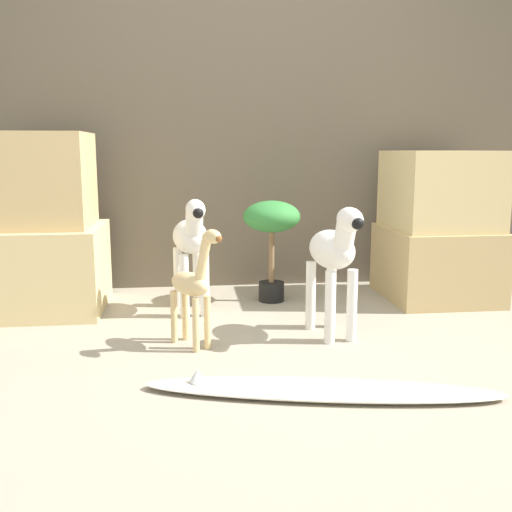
{
  "coord_description": "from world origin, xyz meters",
  "views": [
    {
      "loc": [
        -0.38,
        -2.43,
        0.93
      ],
      "look_at": [
        -0.01,
        0.71,
        0.37
      ],
      "focal_mm": 42.0,
      "sensor_mm": 36.0,
      "label": 1
    }
  ],
  "objects": [
    {
      "name": "rock_pillar_right",
      "position": [
        1.18,
        1.12,
        0.44
      ],
      "size": [
        0.63,
        0.7,
        0.92
      ],
      "color": "tan",
      "rests_on": "ground_plane"
    },
    {
      "name": "ground_plane",
      "position": [
        0.0,
        0.0,
        0.0
      ],
      "size": [
        14.0,
        14.0,
        0.0
      ],
      "primitive_type": "plane",
      "color": "#9E937F"
    },
    {
      "name": "giraffe_figurine",
      "position": [
        -0.35,
        0.33,
        0.3
      ],
      "size": [
        0.28,
        0.35,
        0.58
      ],
      "color": "#E0C184",
      "rests_on": "ground_plane"
    },
    {
      "name": "potted_palm_front",
      "position": [
        0.14,
        1.16,
        0.47
      ],
      "size": [
        0.35,
        0.35,
        0.62
      ],
      "color": "black",
      "rests_on": "ground_plane"
    },
    {
      "name": "wall_back",
      "position": [
        0.0,
        1.67,
        1.1
      ],
      "size": [
        6.4,
        0.08,
        2.2
      ],
      "color": "brown",
      "rests_on": "ground_plane"
    },
    {
      "name": "rock_pillar_left",
      "position": [
        -1.18,
        1.12,
        0.46
      ],
      "size": [
        0.63,
        0.7,
        1.03
      ],
      "color": "#DBC184",
      "rests_on": "ground_plane"
    },
    {
      "name": "surfboard",
      "position": [
        0.12,
        -0.3,
        0.02
      ],
      "size": [
        1.41,
        0.5,
        0.09
      ],
      "color": "silver",
      "rests_on": "ground_plane"
    },
    {
      "name": "zebra_left",
      "position": [
        -0.35,
        0.95,
        0.42
      ],
      "size": [
        0.24,
        0.49,
        0.67
      ],
      "color": "white",
      "rests_on": "ground_plane"
    },
    {
      "name": "zebra_right",
      "position": [
        0.34,
        0.41,
        0.42
      ],
      "size": [
        0.25,
        0.49,
        0.67
      ],
      "color": "white",
      "rests_on": "ground_plane"
    }
  ]
}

